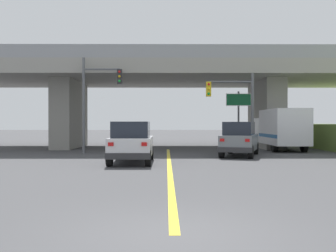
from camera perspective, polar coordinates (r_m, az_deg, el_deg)
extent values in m
plane|color=#424244|center=(31.27, -0.01, -3.15)|extent=(160.00, 160.00, 0.00)
cube|color=gray|center=(31.44, -0.01, 7.43)|extent=(35.13, 10.82, 1.01)
cube|color=gray|center=(32.14, -14.12, 1.64)|extent=(1.49, 6.49, 5.28)
cube|color=gray|center=(32.22, 14.07, 1.64)|extent=(1.49, 6.49, 5.28)
cube|color=gray|center=(26.38, 0.05, 10.88)|extent=(35.13, 0.20, 0.90)
cube|color=gray|center=(36.78, -0.05, 7.90)|extent=(35.13, 0.20, 0.90)
cube|color=yellow|center=(17.85, 0.20, -5.83)|extent=(0.20, 22.02, 0.01)
cube|color=silver|center=(19.25, -5.30, -2.97)|extent=(1.94, 4.31, 0.90)
cube|color=#1E232D|center=(18.89, -5.38, -0.51)|extent=(1.70, 2.37, 0.76)
cube|color=#2D2D30|center=(17.18, -5.91, -4.41)|extent=(1.97, 0.20, 0.28)
cube|color=red|center=(17.16, -8.35, -2.65)|extent=(0.24, 0.06, 0.16)
cube|color=red|center=(17.02, -3.50, -2.67)|extent=(0.24, 0.06, 0.16)
cylinder|color=black|center=(20.96, -7.28, -3.92)|extent=(0.26, 0.72, 0.72)
cylinder|color=black|center=(20.82, -2.52, -3.95)|extent=(0.26, 0.72, 0.72)
cylinder|color=black|center=(17.79, -8.54, -4.70)|extent=(0.26, 0.72, 0.72)
cylinder|color=black|center=(17.62, -2.93, -4.75)|extent=(0.26, 0.72, 0.72)
cube|color=slate|center=(23.47, 10.44, -2.36)|extent=(3.05, 4.70, 0.90)
cube|color=#1E232D|center=(23.12, 10.35, -0.35)|extent=(2.25, 2.77, 0.76)
cube|color=#2D2D30|center=(21.39, 9.73, -3.46)|extent=(1.81, 0.76, 0.28)
cube|color=red|center=(21.39, 7.91, -2.04)|extent=(0.25, 0.13, 0.16)
cube|color=red|center=(21.21, 11.52, -2.07)|extent=(0.25, 0.13, 0.16)
cylinder|color=black|center=(25.22, 9.09, -3.19)|extent=(0.47, 0.77, 0.72)
cylinder|color=black|center=(25.03, 12.73, -3.22)|extent=(0.47, 0.77, 0.72)
cylinder|color=black|center=(22.01, 7.84, -3.72)|extent=(0.47, 0.77, 0.72)
cylinder|color=black|center=(21.80, 12.01, -3.76)|extent=(0.47, 0.77, 0.72)
cube|color=silver|center=(32.05, 14.73, -0.57)|extent=(2.20, 2.00, 1.90)
cube|color=silver|center=(28.69, 16.54, -0.12)|extent=(2.31, 5.00, 2.47)
cube|color=#195999|center=(28.70, 16.54, -1.35)|extent=(2.33, 4.90, 0.24)
cylinder|color=black|center=(31.84, 12.99, -2.28)|extent=(0.30, 0.90, 0.90)
cylinder|color=black|center=(32.36, 16.44, -2.25)|extent=(0.30, 0.90, 0.90)
cylinder|color=black|center=(27.25, 15.28, -2.74)|extent=(0.30, 0.90, 0.90)
cylinder|color=black|center=(27.85, 19.25, -2.68)|extent=(0.30, 0.90, 0.90)
cylinder|color=#56595E|center=(26.02, 12.24, 1.85)|extent=(0.18, 0.18, 5.20)
cylinder|color=#56595E|center=(25.88, 9.13, 6.40)|extent=(2.87, 0.12, 0.12)
cube|color=gold|center=(25.64, 5.94, 5.38)|extent=(0.32, 0.26, 0.96)
sphere|color=red|center=(25.52, 5.98, 6.08)|extent=(0.16, 0.16, 0.16)
sphere|color=gold|center=(25.49, 5.98, 5.41)|extent=(0.16, 0.16, 0.16)
sphere|color=green|center=(25.47, 5.98, 4.73)|extent=(0.16, 0.16, 0.16)
cylinder|color=#56595E|center=(25.88, -12.21, 2.95)|extent=(0.18, 0.18, 6.19)
cylinder|color=#56595E|center=(25.88, -9.67, 8.17)|extent=(2.33, 0.12, 0.12)
cube|color=#232326|center=(25.66, -7.08, 7.16)|extent=(0.32, 0.26, 0.96)
sphere|color=red|center=(25.55, -7.12, 7.87)|extent=(0.16, 0.16, 0.16)
sphere|color=gold|center=(25.51, -7.12, 7.20)|extent=(0.16, 0.16, 0.16)
sphere|color=green|center=(25.47, -7.12, 6.53)|extent=(0.16, 0.16, 0.16)
cylinder|color=#56595E|center=(29.48, 10.26, 0.81)|extent=(0.14, 0.14, 4.30)
cube|color=#146638|center=(29.47, 10.28, 3.80)|extent=(1.79, 0.08, 0.83)
cube|color=white|center=(29.46, 10.28, 3.80)|extent=(1.87, 0.04, 0.91)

